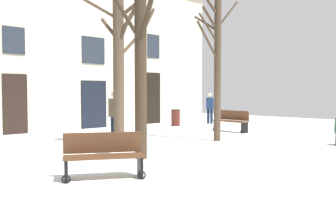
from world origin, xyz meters
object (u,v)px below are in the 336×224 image
(tree_center, at_px, (217,61))
(litter_bin, at_px, (176,118))
(bench_by_litter_bin, at_px, (104,156))
(person_by_shop_door, at_px, (210,107))
(bench_far_corner, at_px, (231,121))
(person_crossing_plaza, at_px, (114,113))
(tree_left_of_center, at_px, (141,60))
(tree_right_of_center, at_px, (119,60))

(tree_center, distance_m, litter_bin, 6.57)
(bench_by_litter_bin, xyz_separation_m, person_by_shop_door, (12.01, 6.97, 0.46))
(bench_far_corner, bearing_deg, litter_bin, -178.85)
(litter_bin, bearing_deg, bench_far_corner, -94.73)
(bench_by_litter_bin, bearing_deg, person_crossing_plaza, 82.06)
(tree_left_of_center, height_order, bench_by_litter_bin, tree_left_of_center)
(bench_far_corner, xyz_separation_m, person_crossing_plaza, (-5.57, 0.98, 0.51))
(litter_bin, relative_size, person_by_shop_door, 0.50)
(tree_right_of_center, height_order, litter_bin, tree_right_of_center)
(bench_by_litter_bin, relative_size, person_by_shop_door, 0.96)
(tree_center, height_order, bench_far_corner, tree_center)
(litter_bin, distance_m, person_crossing_plaza, 6.48)
(person_by_shop_door, xyz_separation_m, person_crossing_plaza, (-8.27, -2.38, 0.06))
(tree_left_of_center, height_order, bench_far_corner, tree_left_of_center)
(tree_right_of_center, relative_size, person_by_shop_door, 3.09)
(tree_right_of_center, distance_m, tree_left_of_center, 2.40)
(litter_bin, relative_size, bench_far_corner, 0.48)
(person_by_shop_door, distance_m, person_crossing_plaza, 8.61)
(tree_right_of_center, bearing_deg, tree_left_of_center, -114.36)
(litter_bin, bearing_deg, person_by_shop_door, -7.02)
(bench_far_corner, distance_m, person_by_shop_door, 4.33)
(tree_left_of_center, distance_m, person_by_shop_door, 11.57)
(tree_center, xyz_separation_m, person_crossing_plaza, (-2.58, 2.48, -1.83))
(person_by_shop_door, bearing_deg, tree_center, -77.83)
(tree_left_of_center, height_order, tree_center, tree_center)
(tree_right_of_center, distance_m, bench_by_litter_bin, 5.13)
(litter_bin, xyz_separation_m, person_crossing_plaza, (-5.88, -2.68, 0.56))
(tree_center, distance_m, bench_far_corner, 4.08)
(litter_bin, height_order, person_by_shop_door, person_by_shop_door)
(litter_bin, relative_size, person_crossing_plaza, 0.48)
(tree_center, bearing_deg, bench_far_corner, 26.68)
(tree_left_of_center, distance_m, bench_far_corner, 7.88)
(tree_center, distance_m, person_crossing_plaza, 4.02)
(person_crossing_plaza, bearing_deg, tree_center, 35.34)
(tree_left_of_center, bearing_deg, tree_right_of_center, 65.64)
(tree_left_of_center, distance_m, tree_center, 4.33)
(litter_bin, bearing_deg, tree_right_of_center, -149.64)
(tree_left_of_center, xyz_separation_m, bench_by_litter_bin, (-2.08, -1.25, -2.08))
(bench_far_corner, relative_size, person_crossing_plaza, 1.00)
(person_crossing_plaza, bearing_deg, bench_by_litter_bin, -49.99)
(tree_right_of_center, height_order, tree_left_of_center, tree_right_of_center)
(litter_bin, xyz_separation_m, bench_far_corner, (-0.30, -3.66, 0.05))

